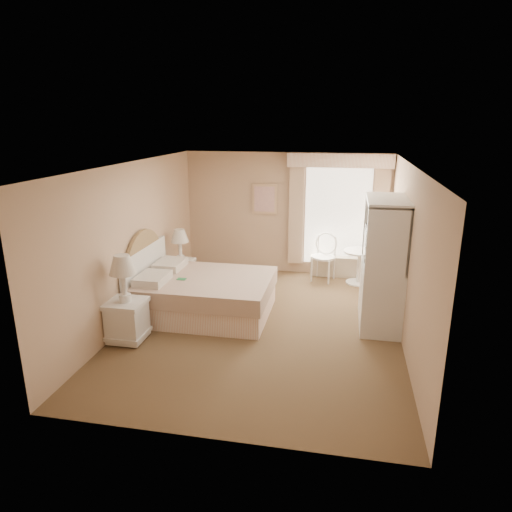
% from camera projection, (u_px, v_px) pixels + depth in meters
% --- Properties ---
extents(room, '(4.21, 5.51, 2.51)m').
position_uv_depth(room, '(263.00, 249.00, 6.86)').
color(room, brown).
rests_on(room, ground).
extents(window, '(2.05, 0.22, 2.51)m').
position_uv_depth(window, '(338.00, 212.00, 9.14)').
color(window, white).
rests_on(window, room).
extents(framed_art, '(0.52, 0.04, 0.62)m').
position_uv_depth(framed_art, '(265.00, 199.00, 9.41)').
color(framed_art, tan).
rests_on(framed_art, room).
extents(bed, '(2.15, 1.69, 1.49)m').
position_uv_depth(bed, '(199.00, 293.00, 7.56)').
color(bed, '#DCA88F').
rests_on(bed, room).
extents(nightstand_near, '(0.53, 0.53, 1.29)m').
position_uv_depth(nightstand_near, '(126.00, 310.00, 6.58)').
color(nightstand_near, white).
rests_on(nightstand_near, room).
extents(nightstand_far, '(0.47, 0.47, 1.13)m').
position_uv_depth(nightstand_far, '(181.00, 266.00, 8.74)').
color(nightstand_far, white).
rests_on(nightstand_far, room).
extents(round_table, '(0.63, 0.63, 0.67)m').
position_uv_depth(round_table, '(359.00, 262.00, 8.95)').
color(round_table, white).
rests_on(round_table, room).
extents(cafe_chair, '(0.57, 0.57, 0.96)m').
position_uv_depth(cafe_chair, '(325.00, 253.00, 9.14)').
color(cafe_chair, white).
rests_on(cafe_chair, room).
extents(armoire, '(0.60, 1.21, 2.01)m').
position_uv_depth(armoire, '(383.00, 274.00, 7.03)').
color(armoire, white).
rests_on(armoire, room).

